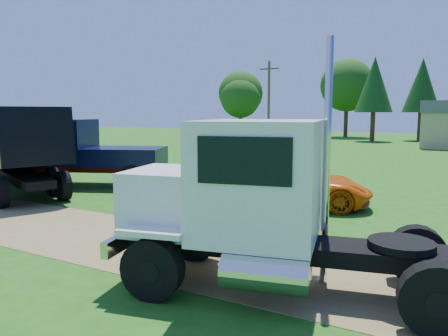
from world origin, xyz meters
The scene contains 8 objects.
ground centered at (0.00, 0.00, 0.00)m, with size 140.00×140.00×0.00m, color #1E5713.
dirt_track centered at (0.00, 0.00, 0.01)m, with size 120.00×4.20×0.01m, color brown.
white_semi_tractor centered at (1.64, -1.17, 1.75)m, with size 8.68×4.48×5.12m.
black_dump_truck centered at (-12.24, 3.05, 2.10)m, with size 8.84×5.68×3.81m.
navy_truck centered at (-11.35, 6.05, 1.66)m, with size 7.58×5.12×3.25m.
orange_pickup centered at (-0.59, 6.62, 0.81)m, with size 2.69×5.84×1.62m, color orange.
spectator_a centered at (-2.80, 0.86, 0.90)m, with size 0.66×0.43×1.80m, color #999999.
spectator_b centered at (0.07, 7.55, 0.91)m, with size 0.88×0.69×1.82m, color #999999.
Camera 1 is at (5.18, -9.12, 3.62)m, focal length 35.00 mm.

